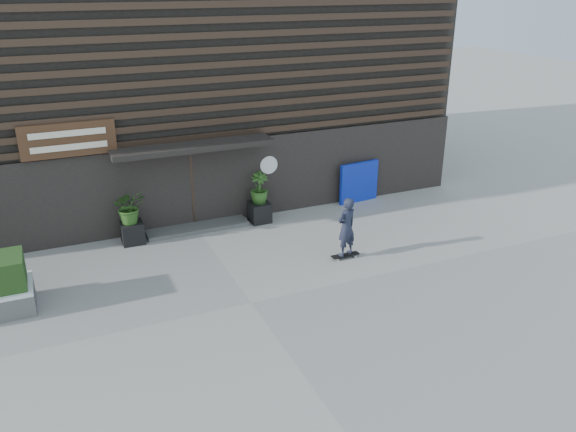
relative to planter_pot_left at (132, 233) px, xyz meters
name	(u,v)px	position (x,y,z in m)	size (l,w,h in m)	color
ground	(251,303)	(1.90, -4.40, -0.30)	(80.00, 80.00, 0.00)	gray
entrance_step	(197,227)	(1.90, 0.20, -0.24)	(3.00, 0.80, 0.12)	#474744
planter_pot_left	(132,233)	(0.00, 0.00, 0.00)	(0.60, 0.60, 0.60)	black
bamboo_left	(130,207)	(0.00, 0.00, 0.78)	(0.86, 0.75, 0.96)	#2D591E
planter_pot_right	(260,212)	(3.80, 0.00, 0.00)	(0.60, 0.60, 0.60)	black
bamboo_right	(259,188)	(3.80, 0.00, 0.78)	(0.54, 0.54, 0.96)	#2D591E
blue_tarp	(359,182)	(7.40, 0.30, 0.37)	(1.43, 0.12, 1.34)	#0D22AA
building	(149,67)	(1.90, 5.56, 3.69)	(18.00, 11.00, 8.00)	black
skateboarder	(346,227)	(4.98, -3.23, 0.59)	(0.78, 0.53, 1.69)	black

